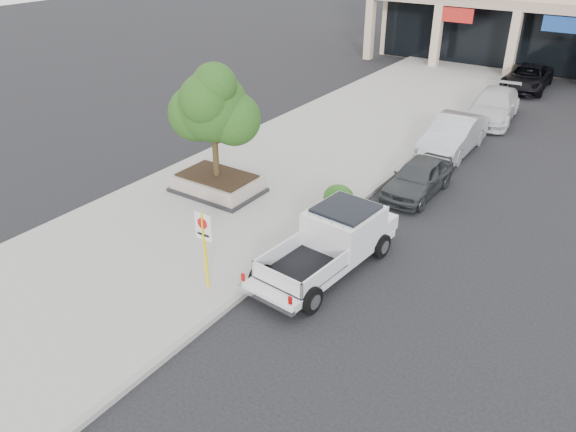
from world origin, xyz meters
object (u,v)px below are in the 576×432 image
object	(u,v)px
curb_car_b	(453,135)
curb_car_c	(494,106)
planter_tree	(218,106)
pickup_truck	(325,246)
curb_car_d	(527,78)
curb_car_a	(418,177)
planter	(217,183)
no_parking_sign	(204,241)

from	to	relation	value
curb_car_b	curb_car_c	size ratio (longest dim) A/B	0.93
curb_car_b	planter_tree	bearing A→B (deg)	-122.53
planter_tree	curb_car_b	size ratio (longest dim) A/B	0.82
pickup_truck	curb_car_d	distance (m)	23.71
planter_tree	curb_car_b	xyz separation A→B (m)	(5.63, 8.96, -2.61)
pickup_truck	curb_car_a	bearing A→B (deg)	93.11
planter	no_parking_sign	distance (m)	6.25
planter_tree	curb_car_a	distance (m)	7.81
curb_car_a	curb_car_c	size ratio (longest dim) A/B	0.76
planter	curb_car_d	bearing A→B (deg)	74.64
planter	curb_car_b	size ratio (longest dim) A/B	0.66
curb_car_b	pickup_truck	bearing A→B (deg)	-89.51
curb_car_a	pickup_truck	bearing A→B (deg)	-90.93
curb_car_c	curb_car_d	distance (m)	6.93
curb_car_c	pickup_truck	bearing A→B (deg)	-96.02
planter_tree	curb_car_a	size ratio (longest dim) A/B	1.01
planter_tree	no_parking_sign	xyz separation A→B (m)	(3.63, -5.00, -1.78)
curb_car_c	no_parking_sign	bearing A→B (deg)	-102.40
planter_tree	curb_car_c	distance (m)	15.82
planter	planter_tree	distance (m)	2.95
curb_car_c	curb_car_a	bearing A→B (deg)	-94.78
planter	planter_tree	world-z (taller)	planter_tree
planter	curb_car_b	distance (m)	10.79
curb_car_a	curb_car_c	world-z (taller)	curb_car_c
curb_car_b	curb_car_c	world-z (taller)	curb_car_b
planter_tree	curb_car_b	distance (m)	10.90
planter	no_parking_sign	world-z (taller)	no_parking_sign
no_parking_sign	curb_car_d	distance (m)	26.51
no_parking_sign	curb_car_d	bearing A→B (deg)	85.33
planter	curb_car_b	xyz separation A→B (m)	(5.77, 9.12, 0.32)
planter	pickup_truck	bearing A→B (deg)	-19.91
planter_tree	no_parking_sign	bearing A→B (deg)	-54.03
pickup_truck	curb_car_b	xyz separation A→B (m)	(-0.17, 11.27, -0.06)
curb_car_c	curb_car_d	world-z (taller)	curb_car_c
planter_tree	pickup_truck	size ratio (longest dim) A/B	0.73
curb_car_d	curb_car_a	bearing A→B (deg)	-91.96
curb_car_a	curb_car_d	size ratio (longest dim) A/B	0.77
curb_car_c	curb_car_d	bearing A→B (deg)	84.01
curb_car_a	curb_car_b	distance (m)	4.84
pickup_truck	curb_car_c	world-z (taller)	pickup_truck
pickup_truck	planter_tree	bearing A→B (deg)	163.41
planter_tree	curb_car_d	xyz separation A→B (m)	(5.79, 21.41, -2.70)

